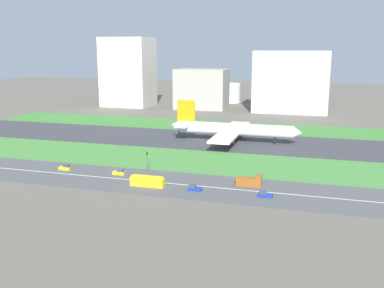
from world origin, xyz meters
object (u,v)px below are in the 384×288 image
(car_1, at_px, (194,188))
(car_3, at_px, (119,172))
(bus_0, at_px, (147,181))
(hangar_building, at_px, (202,89))
(traffic_light, at_px, (147,160))
(terminal_building, at_px, (128,72))
(car_0, at_px, (265,195))
(car_4, at_px, (65,168))
(office_tower, at_px, (291,82))
(airliner, at_px, (232,129))
(fuel_tank_west, at_px, (228,93))
(truck_0, at_px, (250,181))

(car_1, relative_size, car_3, 1.00)
(bus_0, bearing_deg, hangar_building, -80.09)
(bus_0, height_order, hangar_building, hangar_building)
(traffic_light, bearing_deg, terminal_building, 116.50)
(car_0, distance_m, traffic_light, 49.95)
(car_1, height_order, car_0, same)
(terminal_building, bearing_deg, car_4, -72.73)
(car_0, distance_m, office_tower, 193.23)
(car_0, xyz_separation_m, office_tower, (-6.22, 192.00, 20.90))
(airliner, relative_size, terminal_building, 1.21)
(airliner, bearing_deg, car_3, -112.32)
(car_4, height_order, terminal_building, terminal_building)
(car_3, distance_m, hangar_building, 183.46)
(airliner, bearing_deg, car_4, -126.52)
(car_3, xyz_separation_m, office_tower, (48.02, 182.00, 20.90))
(car_0, bearing_deg, hangar_building, -69.27)
(terminal_building, xyz_separation_m, hangar_building, (60.59, 0.00, -11.90))
(car_1, bearing_deg, office_tower, -94.91)
(airliner, bearing_deg, office_tower, 80.00)
(car_4, xyz_separation_m, fuel_tank_west, (14.94, 227.00, 7.09))
(terminal_building, bearing_deg, car_3, -66.54)
(car_4, height_order, bus_0, bus_0)
(car_1, height_order, hangar_building, hangar_building)
(fuel_tank_west, bearing_deg, car_4, -93.76)
(truck_0, relative_size, traffic_light, 1.17)
(truck_0, bearing_deg, fuel_tank_west, 103.71)
(car_3, height_order, hangar_building, hangar_building)
(traffic_light, relative_size, office_tower, 0.14)
(traffic_light, bearing_deg, fuel_tank_west, 93.99)
(truck_0, relative_size, hangar_building, 0.22)
(car_0, height_order, truck_0, truck_0)
(traffic_light, bearing_deg, car_0, -21.17)
(car_3, height_order, bus_0, bus_0)
(car_0, distance_m, terminal_building, 235.14)
(airliner, height_order, car_0, airliner)
(car_1, relative_size, traffic_light, 0.61)
(airliner, height_order, car_4, airliner)
(traffic_light, bearing_deg, car_4, -165.17)
(bus_0, distance_m, traffic_light, 19.60)
(car_3, xyz_separation_m, car_0, (54.24, -10.00, 0.00))
(hangar_building, bearing_deg, car_3, -84.22)
(truck_0, xyz_separation_m, office_tower, (0.14, 182.00, 20.15))
(car_3, height_order, fuel_tank_west, fuel_tank_west)
(airliner, distance_m, car_0, 82.50)
(car_1, distance_m, office_tower, 193.84)
(office_tower, bearing_deg, car_3, -104.78)
(car_3, xyz_separation_m, bus_0, (15.13, -10.00, 0.90))
(traffic_light, distance_m, terminal_building, 195.74)
(car_0, xyz_separation_m, terminal_building, (-133.25, 192.00, 25.91))
(car_4, xyz_separation_m, bus_0, (37.57, -10.00, 0.90))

